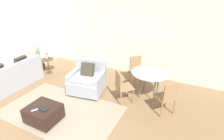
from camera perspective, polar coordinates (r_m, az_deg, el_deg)
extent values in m
plane|color=brown|center=(4.13, -18.58, -20.55)|extent=(20.00, 20.00, 0.00)
cube|color=silver|center=(6.28, 4.13, 11.31)|extent=(12.00, 0.06, 2.75)
cube|color=silver|center=(6.65, -31.74, 8.42)|extent=(0.06, 12.00, 2.75)
cube|color=gray|center=(4.81, -16.18, -12.61)|extent=(2.97, 1.79, 0.00)
cube|color=brown|center=(4.53, -20.80, -16.04)|extent=(2.91, 0.06, 0.00)
cube|color=brown|center=(4.71, -17.65, -13.70)|extent=(2.91, 0.06, 0.00)
cube|color=brown|center=(4.91, -14.79, -11.51)|extent=(2.91, 0.06, 0.00)
cube|color=brown|center=(5.13, -12.21, -9.47)|extent=(2.91, 0.06, 0.00)
cube|color=#999EA8|center=(6.40, -30.36, -3.14)|extent=(0.83, 1.98, 0.42)
cube|color=#999EA8|center=(5.97, -29.32, -0.36)|extent=(0.14, 1.98, 0.42)
cube|color=#999EA8|center=(6.75, -24.71, 2.62)|extent=(0.76, 0.12, 0.26)
cube|color=#383328|center=(6.37, -27.70, 2.21)|extent=(0.19, 0.40, 0.41)
cube|color=#999EA8|center=(5.29, -8.15, -4.81)|extent=(1.09, 1.00, 0.38)
cube|color=#999EA8|center=(5.15, -8.46, -2.68)|extent=(0.84, 0.84, 0.10)
cube|color=#999EA8|center=(5.39, -6.85, 0.98)|extent=(0.97, 0.28, 0.48)
cube|color=#999EA8|center=(5.34, -12.47, -1.40)|extent=(0.25, 0.79, 0.20)
cube|color=#999EA8|center=(5.01, -3.93, -2.67)|extent=(0.25, 0.79, 0.20)
cylinder|color=brown|center=(5.32, -13.52, -7.91)|extent=(0.05, 0.05, 0.06)
cylinder|color=brown|center=(5.00, -5.36, -9.55)|extent=(0.05, 0.05, 0.06)
cylinder|color=brown|center=(5.83, -10.26, -4.46)|extent=(0.05, 0.05, 0.06)
cylinder|color=brown|center=(5.54, -2.74, -5.71)|extent=(0.05, 0.05, 0.06)
cube|color=#383328|center=(5.17, -7.98, 0.20)|extent=(0.42, 0.28, 0.40)
cube|color=black|center=(4.50, -21.42, -12.96)|extent=(0.72, 0.64, 0.36)
cylinder|color=black|center=(4.70, -26.13, -15.21)|extent=(0.04, 0.04, 0.04)
cylinder|color=black|center=(4.31, -20.69, -18.26)|extent=(0.04, 0.04, 0.04)
cylinder|color=black|center=(4.95, -21.31, -11.99)|extent=(0.04, 0.04, 0.04)
cylinder|color=black|center=(4.58, -15.80, -14.49)|extent=(0.04, 0.04, 0.04)
cube|color=black|center=(4.31, -21.56, -11.74)|extent=(0.22, 0.12, 0.02)
cube|color=#B7B7BC|center=(4.36, -23.91, -11.86)|extent=(0.12, 0.15, 0.01)
cylinder|color=brown|center=(7.30, -22.33, 1.13)|extent=(0.34, 0.34, 0.27)
cylinder|color=black|center=(7.25, -22.48, 2.02)|extent=(0.31, 0.31, 0.02)
cone|color=#2D6B38|center=(7.06, -22.61, 5.24)|extent=(0.05, 0.09, 0.86)
cone|color=#2D6B38|center=(7.15, -22.65, 4.45)|extent=(0.07, 0.06, 0.63)
cone|color=#2D6B38|center=(7.18, -22.74, 4.71)|extent=(0.13, 0.08, 0.67)
cone|color=#2D6B38|center=(7.13, -23.13, 5.58)|extent=(0.08, 0.10, 0.92)
cone|color=#2D6B38|center=(7.18, -23.58, 4.28)|extent=(0.06, 0.08, 0.61)
cone|color=#2D6B38|center=(7.11, -23.25, 4.63)|extent=(0.13, 0.06, 0.71)
cone|color=#2D6B38|center=(7.07, -22.99, 4.82)|extent=(0.12, 0.13, 0.77)
cylinder|color=#4C3828|center=(6.77, -20.37, 3.29)|extent=(0.46, 0.46, 0.02)
cylinder|color=#4C3828|center=(6.86, -20.05, 1.28)|extent=(0.04, 0.04, 0.50)
cylinder|color=#4C3828|center=(6.97, -19.73, -0.68)|extent=(0.25, 0.25, 0.02)
cube|color=black|center=(6.73, -20.51, 4.21)|extent=(0.14, 0.06, 0.21)
cube|color=#B2A893|center=(6.73, -20.55, 4.19)|extent=(0.12, 0.04, 0.19)
cube|color=black|center=(6.77, -20.30, 3.85)|extent=(0.02, 0.04, 0.10)
cylinder|color=#99A8AD|center=(4.94, 12.44, -0.87)|extent=(1.05, 1.05, 0.01)
cylinder|color=#59595B|center=(4.98, 9.17, -5.26)|extent=(0.04, 0.04, 0.75)
cylinder|color=#59595B|center=(4.90, 13.72, -6.25)|extent=(0.04, 0.04, 0.75)
cylinder|color=#59595B|center=(5.33, 10.52, -3.25)|extent=(0.04, 0.04, 0.75)
cylinder|color=#59595B|center=(5.25, 14.78, -4.14)|extent=(0.04, 0.04, 0.75)
cube|color=#93704C|center=(4.77, 4.21, -5.58)|extent=(0.59, 0.59, 0.03)
cube|color=#93704C|center=(4.59, 2.11, -3.41)|extent=(0.29, 0.29, 0.45)
cylinder|color=#93704C|center=(4.82, 6.96, -8.54)|extent=(0.03, 0.03, 0.42)
cylinder|color=#93704C|center=(5.09, 5.24, -6.44)|extent=(0.03, 0.03, 0.42)
cylinder|color=#93704C|center=(4.70, 2.92, -9.38)|extent=(0.03, 0.03, 0.42)
cylinder|color=#93704C|center=(4.98, 1.40, -7.16)|extent=(0.03, 0.03, 0.42)
cube|color=#93704C|center=(4.55, 16.85, -8.40)|extent=(0.59, 0.59, 0.03)
cube|color=#93704C|center=(4.30, 18.66, -7.00)|extent=(0.29, 0.29, 0.45)
cylinder|color=#93704C|center=(4.89, 17.09, -9.09)|extent=(0.03, 0.03, 0.42)
cylinder|color=#93704C|center=(4.71, 13.44, -10.05)|extent=(0.03, 0.03, 0.42)
cylinder|color=#93704C|center=(4.66, 19.61, -11.35)|extent=(0.03, 0.03, 0.42)
cylinder|color=#93704C|center=(4.47, 15.86, -12.48)|extent=(0.03, 0.03, 0.42)
cube|color=#93704C|center=(5.66, 8.35, -0.60)|extent=(0.59, 0.59, 0.03)
cube|color=#93704C|center=(5.72, 7.65, 2.35)|extent=(0.29, 0.29, 0.45)
cylinder|color=#93704C|center=(5.55, 7.36, -3.71)|extent=(0.03, 0.03, 0.42)
cylinder|color=#93704C|center=(5.70, 10.63, -3.12)|extent=(0.03, 0.03, 0.42)
cylinder|color=#93704C|center=(5.84, 5.85, -2.11)|extent=(0.03, 0.03, 0.42)
cylinder|color=#93704C|center=(5.98, 9.00, -1.59)|extent=(0.03, 0.03, 0.42)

